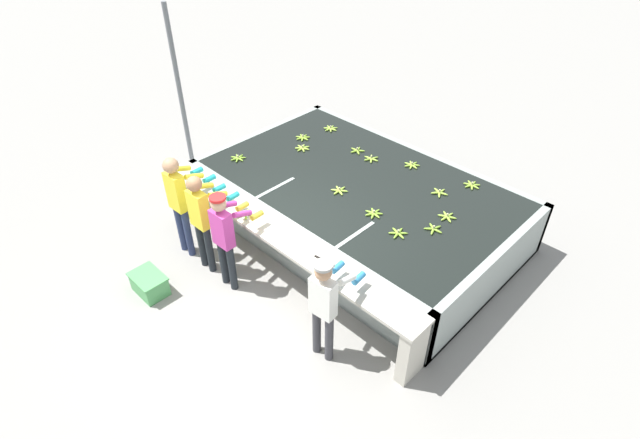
{
  "coord_description": "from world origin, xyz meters",
  "views": [
    {
      "loc": [
        4.32,
        -3.26,
        5.37
      ],
      "look_at": [
        0.0,
        1.12,
        0.64
      ],
      "focal_mm": 28.0,
      "sensor_mm": 36.0,
      "label": 1
    }
  ],
  "objects_px": {
    "banana_bunch_floating_7": "(398,233)",
    "banana_bunch_floating_11": "(238,158)",
    "banana_bunch_floating_6": "(303,148)",
    "banana_bunch_floating_0": "(303,138)",
    "knife_1": "(210,183)",
    "knife_0": "(322,259)",
    "banana_bunch_floating_2": "(447,217)",
    "banana_bunch_floating_1": "(339,190)",
    "worker_0": "(179,197)",
    "worker_3": "(325,301)",
    "banana_bunch_floating_13": "(357,151)",
    "banana_bunch_ledge_0": "(245,214)",
    "worker_2": "(225,233)",
    "banana_bunch_floating_9": "(331,129)",
    "banana_bunch_floating_5": "(434,229)",
    "banana_bunch_floating_4": "(371,159)",
    "banana_bunch_floating_3": "(439,193)",
    "banana_bunch_floating_8": "(374,213)",
    "banana_bunch_floating_12": "(412,165)",
    "worker_1": "(202,215)",
    "support_post_left": "(180,92)",
    "banana_bunch_floating_10": "(472,185)"
  },
  "relations": [
    {
      "from": "banana_bunch_floating_1",
      "to": "worker_0",
      "type": "bearing_deg",
      "value": -126.97
    },
    {
      "from": "knife_0",
      "to": "worker_3",
      "type": "bearing_deg",
      "value": -43.15
    },
    {
      "from": "banana_bunch_floating_0",
      "to": "banana_bunch_floating_6",
      "type": "xyz_separation_m",
      "value": [
        0.28,
        -0.28,
        0.0
      ]
    },
    {
      "from": "banana_bunch_floating_3",
      "to": "banana_bunch_floating_8",
      "type": "relative_size",
      "value": 0.99
    },
    {
      "from": "banana_bunch_floating_5",
      "to": "banana_bunch_floating_4",
      "type": "bearing_deg",
      "value": 154.95
    },
    {
      "from": "worker_3",
      "to": "banana_bunch_floating_13",
      "type": "relative_size",
      "value": 5.71
    },
    {
      "from": "banana_bunch_floating_0",
      "to": "knife_1",
      "type": "distance_m",
      "value": 2.12
    },
    {
      "from": "banana_bunch_floating_6",
      "to": "banana_bunch_floating_7",
      "type": "bearing_deg",
      "value": -15.18
    },
    {
      "from": "banana_bunch_floating_11",
      "to": "banana_bunch_floating_13",
      "type": "bearing_deg",
      "value": 51.67
    },
    {
      "from": "banana_bunch_floating_8",
      "to": "banana_bunch_ledge_0",
      "type": "relative_size",
      "value": 1.02
    },
    {
      "from": "banana_bunch_floating_4",
      "to": "banana_bunch_floating_11",
      "type": "height_order",
      "value": "same"
    },
    {
      "from": "banana_bunch_floating_7",
      "to": "banana_bunch_floating_10",
      "type": "xyz_separation_m",
      "value": [
        0.09,
        1.81,
        -0.0
      ]
    },
    {
      "from": "worker_2",
      "to": "worker_0",
      "type": "bearing_deg",
      "value": -179.16
    },
    {
      "from": "banana_bunch_floating_8",
      "to": "banana_bunch_floating_2",
      "type": "bearing_deg",
      "value": 40.14
    },
    {
      "from": "banana_bunch_floating_6",
      "to": "banana_bunch_floating_10",
      "type": "xyz_separation_m",
      "value": [
        2.81,
        1.08,
        0.0
      ]
    },
    {
      "from": "worker_0",
      "to": "banana_bunch_floating_1",
      "type": "relative_size",
      "value": 6.2
    },
    {
      "from": "worker_0",
      "to": "banana_bunch_floating_2",
      "type": "height_order",
      "value": "worker_0"
    },
    {
      "from": "worker_1",
      "to": "support_post_left",
      "type": "relative_size",
      "value": 0.52
    },
    {
      "from": "worker_2",
      "to": "banana_bunch_floating_8",
      "type": "relative_size",
      "value": 5.75
    },
    {
      "from": "knife_0",
      "to": "worker_2",
      "type": "bearing_deg",
      "value": -155.47
    },
    {
      "from": "banana_bunch_floating_13",
      "to": "banana_bunch_ledge_0",
      "type": "xyz_separation_m",
      "value": [
        0.06,
        -2.6,
        0.0
      ]
    },
    {
      "from": "banana_bunch_floating_4",
      "to": "banana_bunch_floating_5",
      "type": "xyz_separation_m",
      "value": [
        1.9,
        -0.89,
        0.0
      ]
    },
    {
      "from": "worker_0",
      "to": "banana_bunch_floating_7",
      "type": "xyz_separation_m",
      "value": [
        2.8,
        1.76,
        -0.13
      ]
    },
    {
      "from": "worker_3",
      "to": "banana_bunch_floating_4",
      "type": "distance_m",
      "value": 3.48
    },
    {
      "from": "banana_bunch_floating_0",
      "to": "banana_bunch_floating_2",
      "type": "height_order",
      "value": "same"
    },
    {
      "from": "banana_bunch_ledge_0",
      "to": "worker_1",
      "type": "bearing_deg",
      "value": -125.17
    },
    {
      "from": "banana_bunch_floating_0",
      "to": "banana_bunch_floating_13",
      "type": "xyz_separation_m",
      "value": [
        1.04,
        0.35,
        0.0
      ]
    },
    {
      "from": "banana_bunch_floating_1",
      "to": "banana_bunch_ledge_0",
      "type": "distance_m",
      "value": 1.55
    },
    {
      "from": "knife_0",
      "to": "banana_bunch_floating_2",
      "type": "bearing_deg",
      "value": 71.28
    },
    {
      "from": "banana_bunch_floating_3",
      "to": "knife_1",
      "type": "bearing_deg",
      "value": -139.71
    },
    {
      "from": "worker_3",
      "to": "banana_bunch_floating_2",
      "type": "xyz_separation_m",
      "value": [
        0.1,
        2.49,
        -0.02
      ]
    },
    {
      "from": "banana_bunch_floating_8",
      "to": "banana_bunch_floating_11",
      "type": "xyz_separation_m",
      "value": [
        -2.72,
        -0.42,
        0.0
      ]
    },
    {
      "from": "banana_bunch_floating_1",
      "to": "banana_bunch_floating_5",
      "type": "distance_m",
      "value": 1.64
    },
    {
      "from": "banana_bunch_floating_9",
      "to": "banana_bunch_floating_11",
      "type": "height_order",
      "value": "same"
    },
    {
      "from": "worker_3",
      "to": "knife_1",
      "type": "distance_m",
      "value": 3.19
    },
    {
      "from": "banana_bunch_floating_12",
      "to": "banana_bunch_ledge_0",
      "type": "bearing_deg",
      "value": -107.86
    },
    {
      "from": "banana_bunch_floating_8",
      "to": "banana_bunch_floating_12",
      "type": "distance_m",
      "value": 1.58
    },
    {
      "from": "banana_bunch_floating_5",
      "to": "banana_bunch_floating_11",
      "type": "bearing_deg",
      "value": -168.48
    },
    {
      "from": "banana_bunch_floating_2",
      "to": "banana_bunch_floating_9",
      "type": "bearing_deg",
      "value": 165.35
    },
    {
      "from": "banana_bunch_floating_9",
      "to": "banana_bunch_floating_0",
      "type": "bearing_deg",
      "value": -100.96
    },
    {
      "from": "banana_bunch_floating_5",
      "to": "banana_bunch_floating_11",
      "type": "distance_m",
      "value": 3.64
    },
    {
      "from": "banana_bunch_floating_7",
      "to": "banana_bunch_floating_11",
      "type": "distance_m",
      "value": 3.28
    },
    {
      "from": "banana_bunch_floating_13",
      "to": "worker_2",
      "type": "bearing_deg",
      "value": -85.29
    },
    {
      "from": "banana_bunch_floating_1",
      "to": "banana_bunch_floating_11",
      "type": "xyz_separation_m",
      "value": [
        -1.94,
        -0.5,
        -0.0
      ]
    },
    {
      "from": "banana_bunch_floating_2",
      "to": "knife_0",
      "type": "bearing_deg",
      "value": -108.72
    },
    {
      "from": "banana_bunch_floating_3",
      "to": "banana_bunch_floating_5",
      "type": "height_order",
      "value": "same"
    },
    {
      "from": "banana_bunch_floating_8",
      "to": "knife_1",
      "type": "height_order",
      "value": "banana_bunch_floating_8"
    },
    {
      "from": "banana_bunch_floating_1",
      "to": "banana_bunch_floating_6",
      "type": "height_order",
      "value": "same"
    },
    {
      "from": "knife_1",
      "to": "banana_bunch_floating_9",
      "type": "bearing_deg",
      "value": 88.28
    },
    {
      "from": "banana_bunch_floating_7",
      "to": "support_post_left",
      "type": "height_order",
      "value": "support_post_left"
    }
  ]
}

